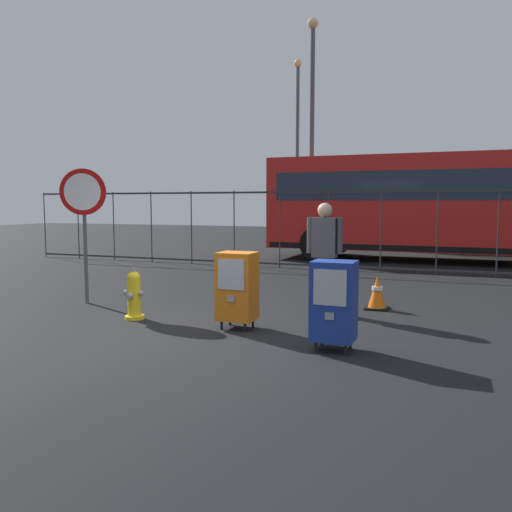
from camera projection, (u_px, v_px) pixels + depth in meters
The scene contains 12 objects.
ground_plane at pixel (200, 334), 6.70m from camera, with size 60.00×60.00×0.00m, color black.
fire_hydrant at pixel (134, 295), 7.53m from camera, with size 0.33×0.31×0.75m.
newspaper_box_primary at pixel (334, 301), 5.89m from camera, with size 0.48×0.42×1.02m.
newspaper_box_secondary at pixel (237, 286), 6.94m from camera, with size 0.48×0.42×1.02m.
stop_sign at pixel (84, 207), 8.61m from camera, with size 0.71×0.31×2.23m.
pedestrian at pixel (324, 251), 7.94m from camera, with size 0.55×0.22×1.67m.
traffic_cone at pixel (377, 293), 8.26m from camera, with size 0.36×0.36×0.53m.
fence_barrier at pixel (329, 229), 13.09m from camera, with size 18.03×0.04×2.00m.
bus_near at pixel (457, 202), 14.74m from camera, with size 10.52×2.83×3.00m.
bus_far at pixel (505, 202), 18.50m from camera, with size 10.70×3.62×3.00m.
street_light_near_left at pixel (297, 139), 21.23m from camera, with size 0.32×0.32×7.41m.
street_light_far_left at pixel (312, 121), 15.64m from camera, with size 0.32×0.32×7.08m.
Camera 1 is at (3.03, -5.86, 1.66)m, focal length 36.82 mm.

